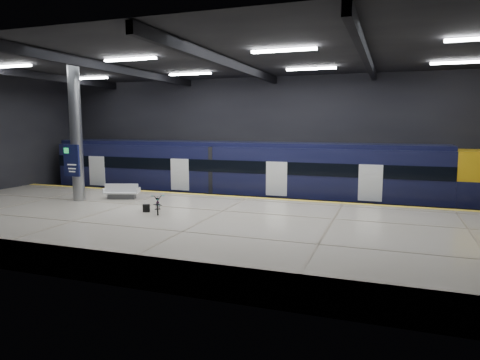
% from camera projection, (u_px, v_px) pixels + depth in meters
% --- Properties ---
extents(ground, '(30.00, 30.00, 0.00)m').
position_uv_depth(ground, '(231.00, 229.00, 20.56)').
color(ground, black).
rests_on(ground, ground).
extents(room_shell, '(30.10, 16.10, 8.05)m').
position_uv_depth(room_shell, '(230.00, 109.00, 19.81)').
color(room_shell, black).
rests_on(room_shell, ground).
extents(platform, '(30.00, 11.00, 1.10)m').
position_uv_depth(platform, '(210.00, 230.00, 18.15)').
color(platform, beige).
rests_on(platform, ground).
extents(safety_strip, '(30.00, 0.40, 0.01)m').
position_uv_depth(safety_strip, '(249.00, 197.00, 22.98)').
color(safety_strip, yellow).
rests_on(safety_strip, platform).
extents(rails, '(30.00, 1.52, 0.16)m').
position_uv_depth(rails, '(263.00, 207.00, 25.69)').
color(rails, gray).
rests_on(rails, ground).
extents(train, '(29.40, 2.84, 3.79)m').
position_uv_depth(train, '(263.00, 174.00, 25.43)').
color(train, black).
rests_on(train, ground).
extents(bench, '(1.96, 1.29, 0.80)m').
position_uv_depth(bench, '(122.00, 193.00, 22.55)').
color(bench, '#595B60').
rests_on(bench, platform).
extents(bicycle, '(1.33, 1.70, 0.86)m').
position_uv_depth(bicycle, '(158.00, 203.00, 18.94)').
color(bicycle, '#99999E').
rests_on(bicycle, platform).
extents(pannier_bag, '(0.35, 0.28, 0.35)m').
position_uv_depth(pannier_bag, '(146.00, 208.00, 19.17)').
color(pannier_bag, black).
rests_on(pannier_bag, platform).
extents(info_column, '(0.90, 0.78, 6.90)m').
position_uv_depth(info_column, '(76.00, 135.00, 21.67)').
color(info_column, '#9EA0A5').
rests_on(info_column, platform).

